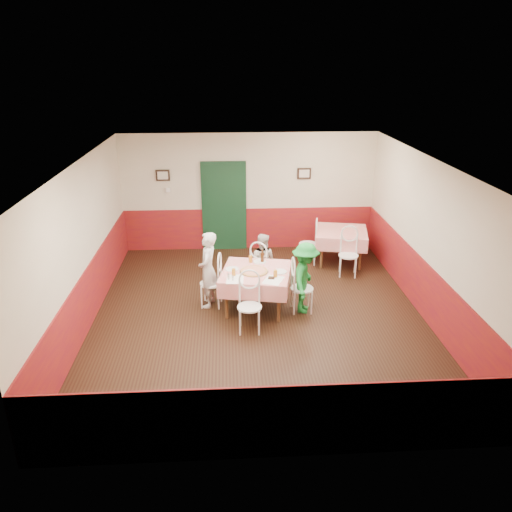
{
  "coord_description": "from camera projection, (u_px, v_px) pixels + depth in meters",
  "views": [
    {
      "loc": [
        -0.54,
        -8.07,
        4.4
      ],
      "look_at": [
        -0.03,
        0.29,
        1.05
      ],
      "focal_mm": 35.0,
      "sensor_mm": 36.0,
      "label": 1
    }
  ],
  "objects": [
    {
      "name": "picture_left",
      "position": [
        163.0,
        175.0,
        11.54
      ],
      "size": [
        0.32,
        0.03,
        0.26
      ],
      "primitive_type": "cube",
      "color": "black",
      "rests_on": "back_wall"
    },
    {
      "name": "diner_far",
      "position": [
        262.0,
        261.0,
        10.02
      ],
      "size": [
        0.68,
        0.6,
        1.16
      ],
      "primitive_type": "imported",
      "rotation": [
        0.0,
        0.0,
        2.82
      ],
      "color": "gray",
      "rests_on": "ground"
    },
    {
      "name": "plate_far",
      "position": [
        260.0,
        262.0,
        9.51
      ],
      "size": [
        0.29,
        0.29,
        0.01
      ],
      "primitive_type": "cylinder",
      "rotation": [
        0.0,
        0.0,
        -0.19
      ],
      "color": "white",
      "rests_on": "main_table"
    },
    {
      "name": "glass_a",
      "position": [
        234.0,
        272.0,
        8.91
      ],
      "size": [
        0.08,
        0.08,
        0.13
      ],
      "primitive_type": "cylinder",
      "rotation": [
        0.0,
        0.0,
        -0.19
      ],
      "color": "#BF7219",
      "rests_on": "main_table"
    },
    {
      "name": "floor",
      "position": [
        259.0,
        315.0,
        9.14
      ],
      "size": [
        7.0,
        7.0,
        0.0
      ],
      "primitive_type": "plane",
      "color": "black",
      "rests_on": "ground"
    },
    {
      "name": "menu_left",
      "position": [
        235.0,
        279.0,
        8.78
      ],
      "size": [
        0.32,
        0.42,
        0.0
      ],
      "primitive_type": "cube",
      "rotation": [
        0.0,
        0.0,
        -0.05
      ],
      "color": "white",
      "rests_on": "main_table"
    },
    {
      "name": "wainscot_right",
      "position": [
        421.0,
        286.0,
        9.13
      ],
      "size": [
        0.03,
        7.0,
        1.0
      ],
      "primitive_type": "cube",
      "color": "maroon",
      "rests_on": "ground"
    },
    {
      "name": "second_table",
      "position": [
        341.0,
        247.0,
        11.38
      ],
      "size": [
        1.33,
        1.33,
        0.77
      ],
      "primitive_type": "cube",
      "rotation": [
        0.0,
        0.0,
        -0.21
      ],
      "color": "red",
      "rests_on": "ground"
    },
    {
      "name": "wainscot_back",
      "position": [
        249.0,
        228.0,
        12.19
      ],
      "size": [
        6.0,
        0.03,
        1.0
      ],
      "primitive_type": "cube",
      "color": "maroon",
      "rests_on": "ground"
    },
    {
      "name": "pizza",
      "position": [
        254.0,
        271.0,
        9.07
      ],
      "size": [
        0.58,
        0.58,
        0.03
      ],
      "primitive_type": "cylinder",
      "rotation": [
        0.0,
        0.0,
        -0.19
      ],
      "color": "#B74723",
      "rests_on": "main_table"
    },
    {
      "name": "shaker_c",
      "position": [
        228.0,
        276.0,
        8.82
      ],
      "size": [
        0.04,
        0.04,
        0.09
      ],
      "primitive_type": "cylinder",
      "rotation": [
        0.0,
        0.0,
        -0.19
      ],
      "color": "#B23319",
      "rests_on": "main_table"
    },
    {
      "name": "wainscot_front",
      "position": [
        279.0,
        422.0,
        5.73
      ],
      "size": [
        6.0,
        0.03,
        1.0
      ],
      "primitive_type": "cube",
      "color": "maroon",
      "rests_on": "ground"
    },
    {
      "name": "menu_right",
      "position": [
        273.0,
        280.0,
        8.74
      ],
      "size": [
        0.43,
        0.49,
        0.0
      ],
      "primitive_type": "cube",
      "rotation": [
        0.0,
        0.0,
        -0.4
      ],
      "color": "white",
      "rests_on": "main_table"
    },
    {
      "name": "chair_second_b",
      "position": [
        348.0,
        256.0,
        10.65
      ],
      "size": [
        0.5,
        0.5,
        0.9
      ],
      "primitive_type": null,
      "rotation": [
        0.0,
        0.0,
        -0.21
      ],
      "color": "white",
      "rests_on": "ground"
    },
    {
      "name": "thermostat",
      "position": [
        168.0,
        190.0,
        11.67
      ],
      "size": [
        0.1,
        0.03,
        0.1
      ],
      "primitive_type": "cube",
      "color": "white",
      "rests_on": "back_wall"
    },
    {
      "name": "diner_left",
      "position": [
        208.0,
        270.0,
        9.25
      ],
      "size": [
        0.43,
        0.58,
        1.45
      ],
      "primitive_type": "imported",
      "rotation": [
        0.0,
        0.0,
        -1.73
      ],
      "color": "gray",
      "rests_on": "ground"
    },
    {
      "name": "chair_second_a",
      "position": [
        308.0,
        244.0,
        11.3
      ],
      "size": [
        0.5,
        0.5,
        0.9
      ],
      "primitive_type": null,
      "rotation": [
        0.0,
        0.0,
        -1.78
      ],
      "color": "white",
      "rests_on": "ground"
    },
    {
      "name": "picture_right",
      "position": [
        304.0,
        173.0,
        11.73
      ],
      "size": [
        0.32,
        0.03,
        0.26
      ],
      "primitive_type": "cube",
      "color": "black",
      "rests_on": "back_wall"
    },
    {
      "name": "main_table",
      "position": [
        256.0,
        290.0,
        9.27
      ],
      "size": [
        1.43,
        1.43,
        0.77
      ],
      "primitive_type": "cube",
      "rotation": [
        0.0,
        0.0,
        -0.19
      ],
      "color": "red",
      "rests_on": "ground"
    },
    {
      "name": "beer_bottle",
      "position": [
        262.0,
        256.0,
        9.46
      ],
      "size": [
        0.08,
        0.08,
        0.24
      ],
      "primitive_type": "cylinder",
      "rotation": [
        0.0,
        0.0,
        -0.19
      ],
      "color": "#381C0A",
      "rests_on": "main_table"
    },
    {
      "name": "left_wall",
      "position": [
        82.0,
        247.0,
        8.45
      ],
      "size": [
        0.1,
        7.0,
        2.8
      ],
      "primitive_type": "cube",
      "color": "beige",
      "rests_on": "ground"
    },
    {
      "name": "shaker_a",
      "position": [
        229.0,
        277.0,
        8.75
      ],
      "size": [
        0.04,
        0.04,
        0.09
      ],
      "primitive_type": "cylinder",
      "rotation": [
        0.0,
        0.0,
        -0.19
      ],
      "color": "silver",
      "rests_on": "main_table"
    },
    {
      "name": "wainscot_left",
      "position": [
        90.0,
        295.0,
        8.79
      ],
      "size": [
        0.03,
        7.0,
        1.0
      ],
      "primitive_type": "cube",
      "color": "maroon",
      "rests_on": "ground"
    },
    {
      "name": "door",
      "position": [
        224.0,
        208.0,
        11.91
      ],
      "size": [
        0.96,
        0.06,
        2.1
      ],
      "primitive_type": "cube",
      "color": "black",
      "rests_on": "ground"
    },
    {
      "name": "plate_right",
      "position": [
        280.0,
        272.0,
        9.07
      ],
      "size": [
        0.29,
        0.29,
        0.01
      ],
      "primitive_type": "cylinder",
      "rotation": [
        0.0,
        0.0,
        -0.19
      ],
      "color": "white",
      "rests_on": "main_table"
    },
    {
      "name": "glass_b",
      "position": [
        275.0,
        274.0,
        8.85
      ],
      "size": [
        0.08,
        0.08,
        0.13
      ],
      "primitive_type": "cylinder",
      "rotation": [
        0.0,
        0.0,
        -0.19
      ],
      "color": "#BF7219",
      "rests_on": "main_table"
    },
    {
      "name": "diner_right",
      "position": [
        305.0,
        278.0,
        9.05
      ],
      "size": [
        0.72,
        0.97,
        1.34
      ],
      "primitive_type": "imported",
      "rotation": [
        0.0,
        0.0,
        1.28
      ],
      "color": "gray",
      "rests_on": "ground"
    },
    {
      "name": "front_wall",
      "position": [
        280.0,
        356.0,
        5.38
      ],
      "size": [
        6.0,
        0.1,
        2.8
      ],
      "primitive_type": "cube",
      "color": "beige",
      "rests_on": "ground"
    },
    {
      "name": "shaker_b",
      "position": [
        233.0,
        278.0,
        8.71
      ],
      "size": [
        0.04,
        0.04,
        0.09
      ],
      "primitive_type": "cylinder",
      "rotation": [
        0.0,
        0.0,
        -0.19
      ],
      "color": "silver",
      "rests_on": "main_table"
    },
    {
      "name": "glass_c",
      "position": [
        251.0,
        259.0,
        9.48
      ],
      "size": [
        0.08,
        0.08,
        0.13
      ],
      "primitive_type": "cylinder",
      "rotation": [
        0.0,
        0.0,
        -0.19
      ],
      "color": "#BF7219",
      "rests_on": "main_table"
    },
    {
      "name": "right_wall",
      "position": [
        428.0,
        240.0,
        8.79
      ],
      "size": [
        0.1,
        7.0,
        2.8
      ],
      "primitive_type": "cube",
      "color": "beige",
      "rests_on": "ground"
    },
    {
      "name": "chair_left",
      "position": [
        211.0,
        283.0,
        9.35
      ],
      "size": [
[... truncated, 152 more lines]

